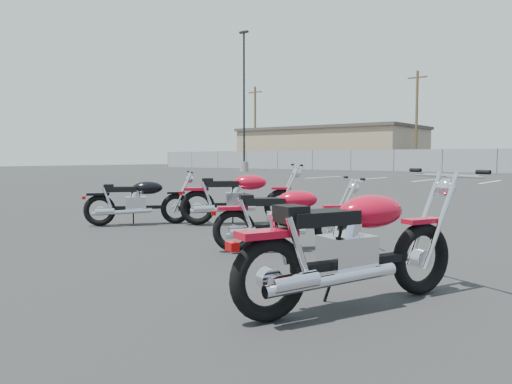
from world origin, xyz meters
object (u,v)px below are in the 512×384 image
Objects in this scene: motorcycle_second_black at (138,201)px; motorcycle_third_red at (285,217)px; motorcycle_front_red at (239,197)px; motorcycle_rear_red at (352,246)px.

motorcycle_second_black reaches higher than motorcycle_third_red.
motorcycle_rear_red is at bearing -39.81° from motorcycle_front_red.
motorcycle_second_black is at bearing 158.46° from motorcycle_rear_red.
motorcycle_third_red is (3.34, -0.40, -0.00)m from motorcycle_second_black.
motorcycle_third_red is 0.75× the size of motorcycle_rear_red.
motorcycle_second_black is 0.79× the size of motorcycle_rear_red.
motorcycle_second_black is 3.37m from motorcycle_third_red.
motorcycle_third_red is 2.38m from motorcycle_rear_red.
motorcycle_front_red is 1.14× the size of motorcycle_third_red.
motorcycle_second_black is 1.05× the size of motorcycle_third_red.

